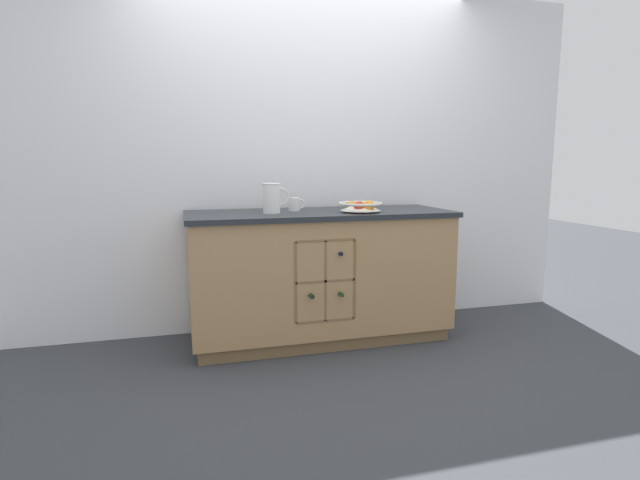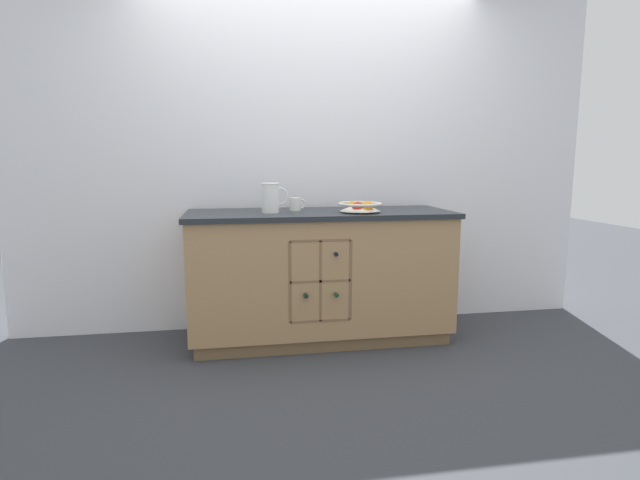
{
  "view_description": "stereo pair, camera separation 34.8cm",
  "coord_description": "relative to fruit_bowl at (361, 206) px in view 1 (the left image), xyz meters",
  "views": [
    {
      "loc": [
        -0.93,
        -3.31,
        1.25
      ],
      "look_at": [
        0.0,
        0.0,
        0.71
      ],
      "focal_mm": 28.0,
      "sensor_mm": 36.0,
      "label": 1
    },
    {
      "loc": [
        -0.59,
        -3.39,
        1.25
      ],
      "look_at": [
        0.0,
        0.0,
        0.71
      ],
      "focal_mm": 28.0,
      "sensor_mm": 36.0,
      "label": 2
    }
  ],
  "objects": [
    {
      "name": "ground_plane",
      "position": [
        -0.25,
        0.12,
        -0.96
      ],
      "size": [
        14.0,
        14.0,
        0.0
      ],
      "primitive_type": "plane",
      "color": "#383A3F"
    },
    {
      "name": "ceramic_mug",
      "position": [
        -0.42,
        0.2,
        0.0
      ],
      "size": [
        0.12,
        0.08,
        0.09
      ],
      "color": "white",
      "rests_on": "kitchen_island"
    },
    {
      "name": "fruit_bowl",
      "position": [
        0.0,
        0.0,
        0.0
      ],
      "size": [
        0.3,
        0.3,
        0.08
      ],
      "color": "silver",
      "rests_on": "kitchen_island"
    },
    {
      "name": "back_wall",
      "position": [
        -0.25,
        0.51,
        0.32
      ],
      "size": [
        4.4,
        0.06,
        2.55
      ],
      "primitive_type": "cube",
      "color": "white",
      "rests_on": "ground_plane"
    },
    {
      "name": "kitchen_island",
      "position": [
        -0.26,
        0.12,
        -0.49
      ],
      "size": [
        1.83,
        0.7,
        0.91
      ],
      "color": "brown",
      "rests_on": "ground_plane"
    },
    {
      "name": "white_pitcher",
      "position": [
        -0.6,
        0.08,
        0.06
      ],
      "size": [
        0.18,
        0.12,
        0.2
      ],
      "color": "white",
      "rests_on": "kitchen_island"
    }
  ]
}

